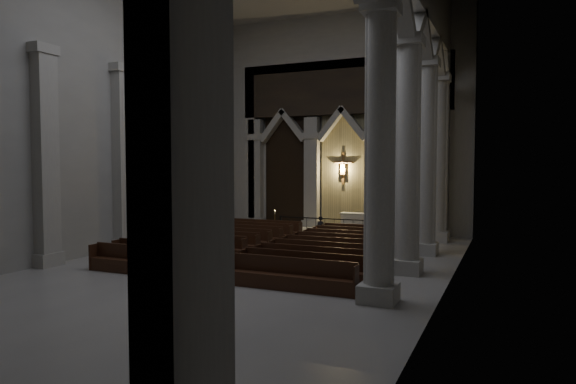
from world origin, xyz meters
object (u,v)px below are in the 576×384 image
object	(u,v)px
altar	(358,222)
candle_stand_left	(275,227)
candle_stand_right	(376,232)
altar_rail	(325,224)
pews	(271,250)
worshipper	(320,229)

from	to	relation	value
altar	candle_stand_left	distance (m)	4.51
altar	candle_stand_right	size ratio (longest dim) A/B	1.45
altar_rail	pews	distance (m)	6.39
altar	altar_rail	xyz separation A→B (m)	(-1.14, -2.11, 0.04)
candle_stand_left	pews	world-z (taller)	candle_stand_left
pews	worshipper	bearing A→B (deg)	86.32
pews	candle_stand_right	bearing A→B (deg)	69.47
altar	pews	xyz separation A→B (m)	(-1.14, -8.49, -0.32)
pews	worshipper	world-z (taller)	worshipper
altar_rail	worshipper	bearing A→B (deg)	-78.29
candle_stand_left	worshipper	xyz separation A→B (m)	(3.37, -2.00, 0.28)
pews	worshipper	size ratio (longest dim) A/B	7.90
candle_stand_left	altar	bearing A→B (deg)	21.15
candle_stand_right	worshipper	bearing A→B (deg)	-138.55
pews	worshipper	distance (m)	4.89
altar	altar_rail	distance (m)	2.40
candle_stand_left	worshipper	bearing A→B (deg)	-30.63
candle_stand_left	worshipper	distance (m)	3.93
altar	worshipper	bearing A→B (deg)	-102.81
candle_stand_right	pews	distance (m)	7.33
candle_stand_left	worshipper	world-z (taller)	candle_stand_left
altar	pews	bearing A→B (deg)	-97.62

